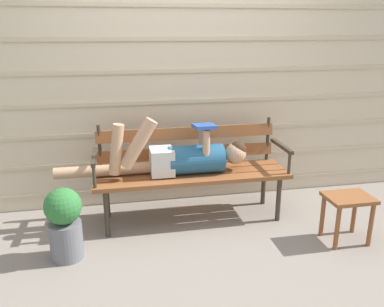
# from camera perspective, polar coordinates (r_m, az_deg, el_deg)

# --- Properties ---
(ground_plane) EXTENTS (12.00, 12.00, 0.00)m
(ground_plane) POSITION_cam_1_polar(r_m,az_deg,el_deg) (3.65, 0.22, -9.75)
(ground_plane) COLOR gray
(house_siding) EXTENTS (5.30, 0.08, 2.58)m
(house_siding) POSITION_cam_1_polar(r_m,az_deg,el_deg) (3.82, -1.50, 11.80)
(house_siding) COLOR beige
(house_siding) RESTS_ON ground
(park_bench) EXTENTS (1.72, 0.49, 0.86)m
(park_bench) POSITION_cam_1_polar(r_m,az_deg,el_deg) (3.58, -0.22, -1.78)
(park_bench) COLOR brown
(park_bench) RESTS_ON ground
(reclining_person) EXTENTS (1.67, 0.25, 0.53)m
(reclining_person) POSITION_cam_1_polar(r_m,az_deg,el_deg) (3.46, -1.84, -0.51)
(reclining_person) COLOR #23567A
(footstool) EXTENTS (0.37, 0.28, 0.39)m
(footstool) POSITION_cam_1_polar(r_m,az_deg,el_deg) (3.46, 21.40, -7.04)
(footstool) COLOR brown
(footstool) RESTS_ON ground
(potted_plant) EXTENTS (0.27, 0.27, 0.56)m
(potted_plant) POSITION_cam_1_polar(r_m,az_deg,el_deg) (3.15, -17.78, -9.32)
(potted_plant) COLOR slate
(potted_plant) RESTS_ON ground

